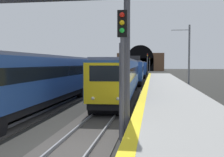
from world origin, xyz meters
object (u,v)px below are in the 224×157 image
at_px(railway_signal_mid, 147,64).
at_px(overhead_signal_gantry, 31,20).
at_px(railway_signal_near, 122,65).
at_px(train_adjacent_platform, 98,71).
at_px(railway_signal_far, 150,63).
at_px(catenary_mast_near, 189,57).
at_px(train_main_approaching, 138,69).

height_order(railway_signal_mid, overhead_signal_gantry, overhead_signal_gantry).
bearing_deg(railway_signal_near, overhead_signal_gantry, -104.20).
height_order(train_adjacent_platform, railway_signal_mid, railway_signal_mid).
distance_m(railway_signal_near, railway_signal_far, 94.26).
bearing_deg(overhead_signal_gantry, railway_signal_far, -2.64).
relative_size(overhead_signal_gantry, catenary_mast_near, 1.13).
distance_m(train_main_approaching, railway_signal_far, 46.79).
height_order(railway_signal_near, railway_signal_mid, railway_signal_mid).
bearing_deg(railway_signal_near, railway_signal_mid, -180.00).
distance_m(railway_signal_near, railway_signal_mid, 50.98).
bearing_deg(railway_signal_far, overhead_signal_gantry, -2.64).
height_order(train_adjacent_platform, railway_signal_near, railway_signal_near).
bearing_deg(railway_signal_mid, railway_signal_far, -180.00).
bearing_deg(overhead_signal_gantry, train_main_approaching, -3.07).
relative_size(railway_signal_mid, overhead_signal_gantry, 0.62).
height_order(railway_signal_far, catenary_mast_near, catenary_mast_near).
distance_m(train_main_approaching, overhead_signal_gantry, 46.61).
bearing_deg(catenary_mast_near, overhead_signal_gantry, 156.50).
distance_m(train_main_approaching, catenary_mast_near, 25.04).
bearing_deg(train_main_approaching, railway_signal_far, 176.40).
xyz_separation_m(train_main_approaching, railway_signal_mid, (3.45, -1.82, 1.09)).
xyz_separation_m(railway_signal_near, railway_signal_far, (94.26, -0.00, 0.09)).
relative_size(railway_signal_near, railway_signal_mid, 0.98).
distance_m(railway_signal_mid, railway_signal_far, 43.29).
relative_size(train_main_approaching, catenary_mast_near, 10.59).
height_order(railway_signal_mid, catenary_mast_near, catenary_mast_near).
distance_m(train_adjacent_platform, catenary_mast_near, 13.45).
bearing_deg(railway_signal_mid, catenary_mast_near, 11.41).
distance_m(overhead_signal_gantry, catenary_mast_near, 24.65).
distance_m(train_main_approaching, train_adjacent_platform, 19.40).
bearing_deg(catenary_mast_near, railway_signal_far, 4.47).
xyz_separation_m(train_main_approaching, railway_signal_near, (-47.52, -1.82, 1.13)).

